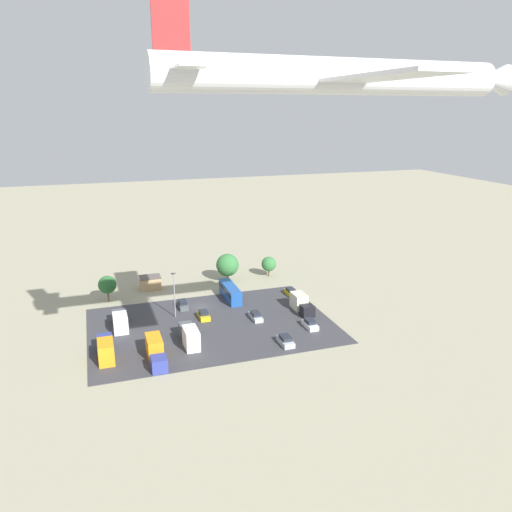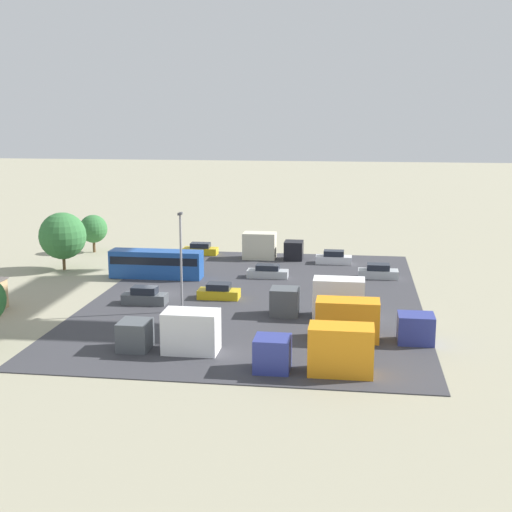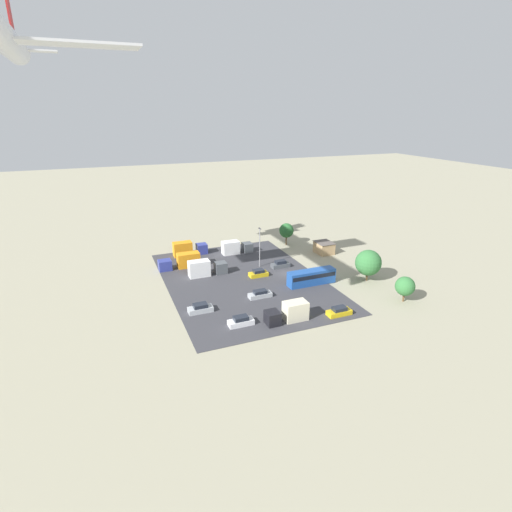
{
  "view_description": "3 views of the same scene",
  "coord_description": "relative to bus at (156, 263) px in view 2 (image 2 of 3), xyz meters",
  "views": [
    {
      "loc": [
        19.82,
        95.61,
        39.43
      ],
      "look_at": [
        -2.96,
        27.58,
        18.46
      ],
      "focal_mm": 35.0,
      "sensor_mm": 36.0,
      "label": 1
    },
    {
      "loc": [
        67.14,
        19.17,
        18.0
      ],
      "look_at": [
        -3.45,
        9.21,
        3.56
      ],
      "focal_mm": 50.0,
      "sensor_mm": 36.0,
      "label": 2
    },
    {
      "loc": [
        -72.52,
        36.32,
        33.76
      ],
      "look_at": [
        -1.86,
        7.75,
        5.83
      ],
      "focal_mm": 28.0,
      "sensor_mm": 36.0,
      "label": 3
    }
  ],
  "objects": [
    {
      "name": "parked_car_0",
      "position": [
        -3.23,
        24.19,
        -0.98
      ],
      "size": [
        1.96,
        4.37,
        1.57
      ],
      "color": "#ADB2B7",
      "rests_on": "ground"
    },
    {
      "name": "parked_car_1",
      "position": [
        7.85,
        8.51,
        -1.0
      ],
      "size": [
        1.91,
        4.05,
        1.52
      ],
      "color": "gold",
      "rests_on": "ground"
    },
    {
      "name": "parked_truck_4",
      "position": [
        12.67,
        18.92,
        -0.03
      ],
      "size": [
        2.37,
        8.33,
        3.49
      ],
      "rotation": [
        0.0,
        0.0,
        3.14
      ],
      "color": "#4C5156",
      "rests_on": "ground"
    },
    {
      "name": "tree_apron_mid",
      "position": [
        -13.29,
        -12.18,
        1.38
      ],
      "size": [
        3.64,
        3.64,
        4.92
      ],
      "color": "brown",
      "rests_on": "ground"
    },
    {
      "name": "parked_truck_0",
      "position": [
        19.05,
        22.67,
        -0.13
      ],
      "size": [
        2.46,
        9.3,
        3.28
      ],
      "color": "navy",
      "rests_on": "ground"
    },
    {
      "name": "parked_car_5",
      "position": [
        -1.75,
        12.12,
        -1.03
      ],
      "size": [
        1.71,
        4.5,
        1.44
      ],
      "color": "#ADB2B7",
      "rests_on": "ground"
    },
    {
      "name": "bus",
      "position": [
        0.0,
        0.0,
        0.0
      ],
      "size": [
        2.46,
        10.15,
        3.03
      ],
      "color": "#1E4C9E",
      "rests_on": "ground"
    },
    {
      "name": "parked_truck_2",
      "position": [
        23.74,
        8.21,
        -0.16
      ],
      "size": [
        2.58,
        7.66,
        3.21
      ],
      "rotation": [
        0.0,
        0.0,
        3.14
      ],
      "color": "#4C5156",
      "rests_on": "ground"
    },
    {
      "name": "parked_car_3",
      "position": [
        -10.23,
        19.1,
        -0.97
      ],
      "size": [
        1.83,
        4.3,
        1.58
      ],
      "rotation": [
        0.0,
        0.0,
        3.14
      ],
      "color": "silver",
      "rests_on": "ground"
    },
    {
      "name": "parked_car_2",
      "position": [
        10.77,
        1.9,
        -0.94
      ],
      "size": [
        1.76,
        4.2,
        1.66
      ],
      "color": "#4C5156",
      "rests_on": "ground"
    },
    {
      "name": "tree_near_shed",
      "position": [
        -2.65,
        -11.81,
        2.29
      ],
      "size": [
        5.42,
        5.42,
        6.71
      ],
      "color": "brown",
      "rests_on": "ground"
    },
    {
      "name": "light_pole_lot_centre",
      "position": [
        13.02,
        6.09,
        3.37
      ],
      "size": [
        0.9,
        0.28,
        9.14
      ],
      "color": "gray",
      "rests_on": "ground"
    },
    {
      "name": "parked_car_4",
      "position": [
        -13.39,
        2.0,
        -1.0
      ],
      "size": [
        1.82,
        4.37,
        1.51
      ],
      "color": "gold",
      "rests_on": "ground"
    },
    {
      "name": "parking_lot_surface",
      "position": [
        7.11,
        12.24,
        -1.67
      ],
      "size": [
        45.43,
        31.41,
        0.08
      ],
      "color": "#38383D",
      "rests_on": "ground"
    },
    {
      "name": "parked_truck_1",
      "position": [
        -11.92,
        11.05,
        -0.14
      ],
      "size": [
        2.53,
        7.4,
        3.26
      ],
      "color": "black",
      "rests_on": "ground"
    },
    {
      "name": "ground_plane",
      "position": [
        7.11,
        2.38,
        -1.71
      ],
      "size": [
        400.0,
        400.0,
        0.0
      ],
      "primitive_type": "plane",
      "color": "gray"
    },
    {
      "name": "parked_truck_3",
      "position": [
        26.78,
        19.46,
        -0.05
      ],
      "size": [
        2.48,
        8.3,
        3.46
      ],
      "rotation": [
        0.0,
        0.0,
        3.14
      ],
      "color": "navy",
      "rests_on": "ground"
    }
  ]
}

